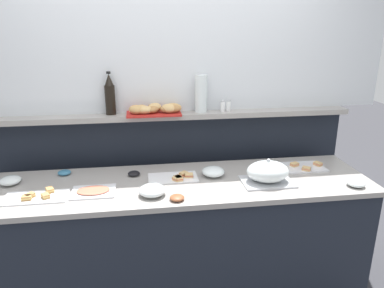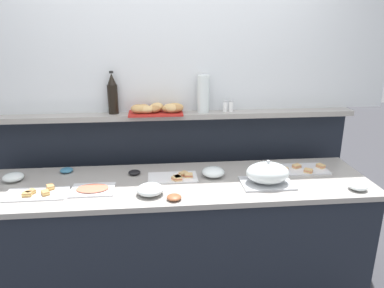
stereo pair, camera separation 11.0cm
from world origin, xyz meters
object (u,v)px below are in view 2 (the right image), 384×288
(cold_cuts_platter, at_px, (93,189))
(glass_bowl_large, at_px, (213,172))
(serving_cloche, at_px, (267,174))
(water_carafe, at_px, (203,94))
(pepper_shaker, at_px, (231,106))
(condiment_bowl_red, at_px, (67,170))
(condiment_bowl_cream, at_px, (174,197))
(glass_bowl_extra, at_px, (150,190))
(condiment_bowl_dark, at_px, (134,172))
(sandwich_platter_side, at_px, (301,169))
(glass_bowl_medium, at_px, (358,187))
(sandwich_platter_front, at_px, (37,193))
(bread_basket, at_px, (157,109))
(salt_shaker, at_px, (225,106))
(sandwich_platter_rear, at_px, (175,177))
(glass_bowl_small, at_px, (13,177))
(wine_bottle_dark, at_px, (113,95))

(cold_cuts_platter, xyz_separation_m, glass_bowl_large, (0.80, 0.15, 0.02))
(serving_cloche, relative_size, glass_bowl_large, 2.12)
(water_carafe, bearing_deg, pepper_shaker, 0.00)
(serving_cloche, distance_m, condiment_bowl_red, 1.41)
(cold_cuts_platter, height_order, glass_bowl_large, glass_bowl_large)
(condiment_bowl_cream, bearing_deg, glass_bowl_extra, 148.70)
(condiment_bowl_dark, bearing_deg, cold_cuts_platter, -136.22)
(sandwich_platter_side, height_order, glass_bowl_medium, glass_bowl_medium)
(sandwich_platter_front, height_order, bread_basket, bread_basket)
(sandwich_platter_front, xyz_separation_m, glass_bowl_extra, (0.70, -0.06, 0.02))
(sandwich_platter_front, distance_m, salt_shaker, 1.46)
(sandwich_platter_rear, xyz_separation_m, water_carafe, (0.24, 0.39, 0.50))
(glass_bowl_medium, height_order, glass_bowl_small, glass_bowl_small)
(glass_bowl_extra, xyz_separation_m, wine_bottle_dark, (-0.27, 0.65, 0.48))
(condiment_bowl_red, distance_m, water_carafe, 1.14)
(glass_bowl_large, relative_size, salt_shaker, 1.85)
(glass_bowl_extra, distance_m, pepper_shaker, 0.96)
(glass_bowl_large, height_order, salt_shaker, salt_shaker)
(sandwich_platter_rear, height_order, glass_bowl_large, glass_bowl_large)
(glass_bowl_medium, distance_m, condiment_bowl_cream, 1.18)
(sandwich_platter_rear, relative_size, water_carafe, 1.20)
(glass_bowl_small, relative_size, water_carafe, 0.49)
(wine_bottle_dark, bearing_deg, cold_cuts_platter, -100.26)
(sandwich_platter_front, distance_m, glass_bowl_small, 0.32)
(sandwich_platter_side, height_order, pepper_shaker, pepper_shaker)
(condiment_bowl_red, height_order, pepper_shaker, pepper_shaker)
(condiment_bowl_red, height_order, wine_bottle_dark, wine_bottle_dark)
(glass_bowl_large, relative_size, condiment_bowl_cream, 1.79)
(sandwich_platter_rear, xyz_separation_m, salt_shaker, (0.41, 0.39, 0.40))
(serving_cloche, xyz_separation_m, glass_bowl_large, (-0.34, 0.16, -0.04))
(condiment_bowl_cream, bearing_deg, sandwich_platter_side, 22.04)
(condiment_bowl_cream, relative_size, water_carafe, 0.32)
(sandwich_platter_side, distance_m, cold_cuts_platter, 1.47)
(glass_bowl_large, bearing_deg, serving_cloche, -26.13)
(sandwich_platter_rear, bearing_deg, condiment_bowl_cream, -94.21)
(glass_bowl_extra, distance_m, condiment_bowl_red, 0.73)
(glass_bowl_small, height_order, wine_bottle_dark, wine_bottle_dark)
(wine_bottle_dark, distance_m, water_carafe, 0.67)
(sandwich_platter_side, distance_m, serving_cloche, 0.39)
(glass_bowl_extra, height_order, bread_basket, bread_basket)
(sandwich_platter_rear, relative_size, glass_bowl_extra, 2.00)
(condiment_bowl_cream, bearing_deg, wine_bottle_dark, 119.24)
(serving_cloche, xyz_separation_m, salt_shaker, (-0.19, 0.54, 0.34))
(condiment_bowl_dark, height_order, condiment_bowl_cream, condiment_bowl_cream)
(sandwich_platter_rear, bearing_deg, serving_cloche, -13.87)
(sandwich_platter_side, xyz_separation_m, salt_shaker, (-0.51, 0.33, 0.41))
(glass_bowl_small, height_order, pepper_shaker, pepper_shaker)
(salt_shaker, bearing_deg, bread_basket, -176.76)
(sandwich_platter_rear, distance_m, condiment_bowl_red, 0.79)
(glass_bowl_medium, xyz_separation_m, condiment_bowl_dark, (-1.44, 0.39, -0.01))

